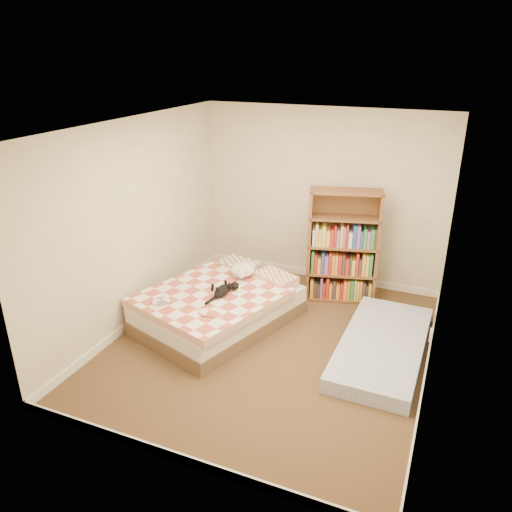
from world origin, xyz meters
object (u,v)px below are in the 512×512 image
at_px(bookshelf, 342,260).
at_px(white_dog, 243,270).
at_px(bed, 220,305).
at_px(black_cat, 223,290).
at_px(floor_mattress, 382,347).

bearing_deg(bookshelf, white_dog, -159.73).
bearing_deg(bed, black_cat, -28.73).
distance_m(floor_mattress, black_cat, 1.96).
bearing_deg(floor_mattress, bookshelf, 124.69).
bearing_deg(floor_mattress, bed, -177.08).
distance_m(bed, black_cat, 0.32).
xyz_separation_m(bed, bookshelf, (1.23, 1.23, 0.33)).
bearing_deg(black_cat, floor_mattress, 36.34).
height_order(bookshelf, floor_mattress, bookshelf).
bearing_deg(bed, bookshelf, 63.35).
bearing_deg(floor_mattress, white_dog, 169.40).
xyz_separation_m(bed, white_dog, (0.11, 0.46, 0.31)).
relative_size(black_cat, white_dog, 1.25).
height_order(bookshelf, white_dog, bookshelf).
relative_size(floor_mattress, black_cat, 3.47).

